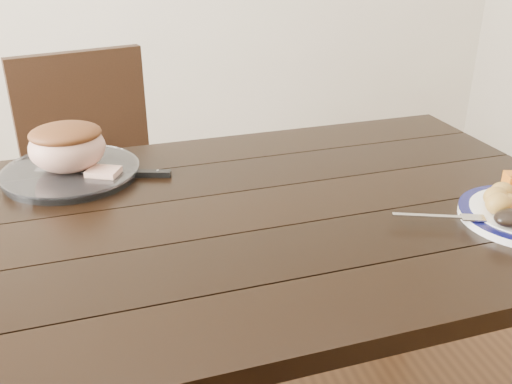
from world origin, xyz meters
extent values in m
cube|color=black|center=(0.00, 0.00, 0.73)|extent=(1.65, 0.99, 0.04)
cube|color=black|center=(0.70, 0.41, 0.35)|extent=(0.07, 0.07, 0.71)
cube|color=black|center=(-0.23, 0.65, 0.45)|extent=(0.52, 0.52, 0.04)
cube|color=black|center=(-0.28, 0.84, 0.70)|extent=(0.42, 0.15, 0.46)
cube|color=black|center=(-0.10, 0.87, 0.21)|extent=(0.04, 0.04, 0.43)
cube|color=black|center=(0.00, 0.52, 0.21)|extent=(0.04, 0.04, 0.43)
cube|color=black|center=(-0.45, 0.78, 0.21)|extent=(0.04, 0.04, 0.43)
cube|color=black|center=(-0.35, 0.43, 0.21)|extent=(0.04, 0.04, 0.43)
cylinder|color=white|center=(-0.29, 0.27, 0.76)|extent=(0.31, 0.31, 0.02)
ellipsoid|color=gold|center=(0.57, -0.16, 0.79)|extent=(0.04, 0.03, 0.03)
ellipsoid|color=gold|center=(0.58, -0.13, 0.79)|extent=(0.05, 0.04, 0.04)
ellipsoid|color=gold|center=(0.55, -0.15, 0.79)|extent=(0.05, 0.04, 0.04)
ellipsoid|color=gold|center=(0.53, -0.18, 0.79)|extent=(0.05, 0.05, 0.04)
ellipsoid|color=black|center=(0.53, -0.23, 0.79)|extent=(0.07, 0.05, 0.03)
cube|color=silver|center=(0.40, -0.15, 0.77)|extent=(0.13, 0.06, 0.00)
cube|color=silver|center=(0.48, -0.18, 0.77)|extent=(0.05, 0.04, 0.00)
ellipsoid|color=tan|center=(-0.29, 0.27, 0.82)|extent=(0.17, 0.15, 0.11)
cube|color=tan|center=(-0.22, 0.22, 0.78)|extent=(0.09, 0.08, 0.02)
cube|color=silver|center=(-0.28, 0.28, 0.75)|extent=(0.20, 0.08, 0.00)
cube|color=black|center=(-0.12, 0.23, 0.76)|extent=(0.12, 0.05, 0.01)
camera|label=1|loc=(-0.19, -1.03, 1.30)|focal=40.00mm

